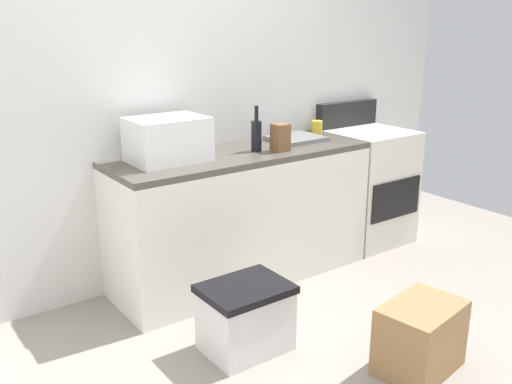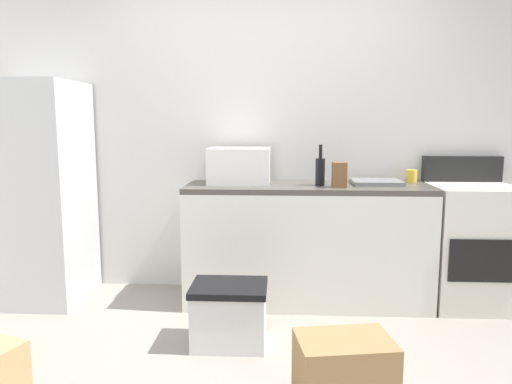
{
  "view_description": "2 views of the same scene",
  "coord_description": "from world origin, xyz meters",
  "px_view_note": "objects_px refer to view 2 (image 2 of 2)",
  "views": [
    {
      "loc": [
        -1.77,
        -1.81,
        1.74
      ],
      "look_at": [
        -0.1,
        0.48,
        0.87
      ],
      "focal_mm": 39.76,
      "sensor_mm": 36.0,
      "label": 1
    },
    {
      "loc": [
        0.1,
        -2.35,
        1.35
      ],
      "look_at": [
        -0.06,
        0.72,
        0.91
      ],
      "focal_mm": 33.58,
      "sensor_mm": 36.0,
      "label": 2
    }
  ],
  "objects_px": {
    "coffee_mug": "(412,176)",
    "cardboard_box_large": "(344,376)",
    "wine_bottle": "(320,171)",
    "storage_bin": "(229,314)",
    "refrigerator": "(37,193)",
    "knife_block": "(339,175)",
    "stove_oven": "(470,243)",
    "microwave": "(239,166)"
  },
  "relations": [
    {
      "from": "cardboard_box_large",
      "to": "stove_oven",
      "type": "bearing_deg",
      "value": 52.41
    },
    {
      "from": "wine_bottle",
      "to": "knife_block",
      "type": "bearing_deg",
      "value": -35.12
    },
    {
      "from": "refrigerator",
      "to": "stove_oven",
      "type": "xyz_separation_m",
      "value": [
        3.27,
        0.06,
        -0.37
      ]
    },
    {
      "from": "refrigerator",
      "to": "wine_bottle",
      "type": "relative_size",
      "value": 5.54
    },
    {
      "from": "wine_bottle",
      "to": "cardboard_box_large",
      "type": "xyz_separation_m",
      "value": [
        0.01,
        -1.4,
        -0.83
      ]
    },
    {
      "from": "refrigerator",
      "to": "microwave",
      "type": "bearing_deg",
      "value": 3.63
    },
    {
      "from": "refrigerator",
      "to": "stove_oven",
      "type": "bearing_deg",
      "value": 0.97
    },
    {
      "from": "refrigerator",
      "to": "wine_bottle",
      "type": "height_order",
      "value": "refrigerator"
    },
    {
      "from": "wine_bottle",
      "to": "storage_bin",
      "type": "xyz_separation_m",
      "value": [
        -0.6,
        -0.72,
        -0.82
      ]
    },
    {
      "from": "storage_bin",
      "to": "stove_oven",
      "type": "bearing_deg",
      "value": 24.02
    },
    {
      "from": "cardboard_box_large",
      "to": "refrigerator",
      "type": "bearing_deg",
      "value": 147.1
    },
    {
      "from": "microwave",
      "to": "knife_block",
      "type": "distance_m",
      "value": 0.76
    },
    {
      "from": "stove_oven",
      "to": "knife_block",
      "type": "distance_m",
      "value": 1.14
    },
    {
      "from": "microwave",
      "to": "knife_block",
      "type": "relative_size",
      "value": 2.56
    },
    {
      "from": "microwave",
      "to": "storage_bin",
      "type": "xyz_separation_m",
      "value": [
        0.0,
        -0.81,
        -0.84
      ]
    },
    {
      "from": "refrigerator",
      "to": "cardboard_box_large",
      "type": "xyz_separation_m",
      "value": [
        2.15,
        -1.39,
        -0.65
      ]
    },
    {
      "from": "stove_oven",
      "to": "coffee_mug",
      "type": "relative_size",
      "value": 11.0
    },
    {
      "from": "cardboard_box_large",
      "to": "storage_bin",
      "type": "height_order",
      "value": "storage_bin"
    },
    {
      "from": "stove_oven",
      "to": "wine_bottle",
      "type": "relative_size",
      "value": 3.67
    },
    {
      "from": "wine_bottle",
      "to": "coffee_mug",
      "type": "distance_m",
      "value": 0.75
    },
    {
      "from": "microwave",
      "to": "storage_bin",
      "type": "distance_m",
      "value": 1.17
    },
    {
      "from": "microwave",
      "to": "coffee_mug",
      "type": "distance_m",
      "value": 1.33
    },
    {
      "from": "cardboard_box_large",
      "to": "coffee_mug",
      "type": "bearing_deg",
      "value": 66.31
    },
    {
      "from": "refrigerator",
      "to": "knife_block",
      "type": "bearing_deg",
      "value": -2.13
    },
    {
      "from": "stove_oven",
      "to": "storage_bin",
      "type": "xyz_separation_m",
      "value": [
        -1.73,
        -0.77,
        -0.27
      ]
    },
    {
      "from": "wine_bottle",
      "to": "coffee_mug",
      "type": "height_order",
      "value": "wine_bottle"
    },
    {
      "from": "refrigerator",
      "to": "wine_bottle",
      "type": "bearing_deg",
      "value": 0.17
    },
    {
      "from": "coffee_mug",
      "to": "cardboard_box_large",
      "type": "height_order",
      "value": "coffee_mug"
    },
    {
      "from": "refrigerator",
      "to": "storage_bin",
      "type": "bearing_deg",
      "value": -24.86
    },
    {
      "from": "stove_oven",
      "to": "storage_bin",
      "type": "bearing_deg",
      "value": -155.98
    },
    {
      "from": "microwave",
      "to": "coffee_mug",
      "type": "xyz_separation_m",
      "value": [
        1.32,
        0.11,
        -0.09
      ]
    },
    {
      "from": "knife_block",
      "to": "cardboard_box_large",
      "type": "bearing_deg",
      "value": -95.03
    },
    {
      "from": "microwave",
      "to": "wine_bottle",
      "type": "distance_m",
      "value": 0.61
    },
    {
      "from": "knife_block",
      "to": "storage_bin",
      "type": "bearing_deg",
      "value": -139.08
    },
    {
      "from": "wine_bottle",
      "to": "coffee_mug",
      "type": "bearing_deg",
      "value": 15.84
    },
    {
      "from": "refrigerator",
      "to": "cardboard_box_large",
      "type": "relative_size",
      "value": 3.78
    },
    {
      "from": "coffee_mug",
      "to": "knife_block",
      "type": "bearing_deg",
      "value": -153.43
    },
    {
      "from": "microwave",
      "to": "coffee_mug",
      "type": "bearing_deg",
      "value": 4.86
    },
    {
      "from": "stove_oven",
      "to": "coffee_mug",
      "type": "height_order",
      "value": "stove_oven"
    },
    {
      "from": "wine_bottle",
      "to": "cardboard_box_large",
      "type": "relative_size",
      "value": 0.68
    },
    {
      "from": "wine_bottle",
      "to": "storage_bin",
      "type": "distance_m",
      "value": 1.24
    },
    {
      "from": "microwave",
      "to": "refrigerator",
      "type": "bearing_deg",
      "value": -176.37
    }
  ]
}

